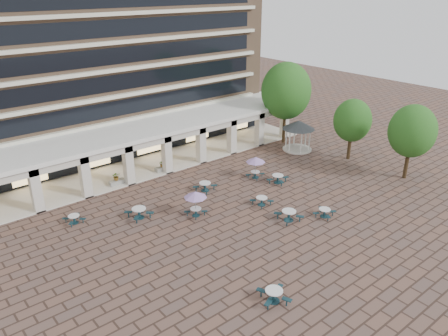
{
  "coord_description": "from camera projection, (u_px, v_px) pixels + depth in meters",
  "views": [
    {
      "loc": [
        -19.05,
        -22.26,
        17.74
      ],
      "look_at": [
        1.73,
        3.0,
        3.69
      ],
      "focal_mm": 35.0,
      "sensor_mm": 36.0,
      "label": 1
    }
  ],
  "objects": [
    {
      "name": "picnic_table_11",
      "position": [
        256.0,
        160.0,
        41.99
      ],
      "size": [
        1.88,
        1.88,
        2.17
      ],
      "rotation": [
        0.0,
        0.0,
        0.29
      ],
      "color": "#122D36",
      "rests_on": "ground"
    },
    {
      "name": "planter_right",
      "position": [
        162.0,
        167.0,
        43.95
      ],
      "size": [
        1.5,
        0.69,
        1.19
      ],
      "color": "gray",
      "rests_on": "ground"
    },
    {
      "name": "picnic_table_12",
      "position": [
        74.0,
        218.0,
        34.6
      ],
      "size": [
        1.56,
        1.56,
        0.67
      ],
      "rotation": [
        0.0,
        0.0,
        0.06
      ],
      "color": "#122D36",
      "rests_on": "ground"
    },
    {
      "name": "picnic_table_13",
      "position": [
        278.0,
        178.0,
        41.47
      ],
      "size": [
        2.21,
        2.21,
        0.8
      ],
      "rotation": [
        0.0,
        0.0,
        0.43
      ],
      "color": "#122D36",
      "rests_on": "ground"
    },
    {
      "name": "picnic_table_9",
      "position": [
        205.0,
        186.0,
        39.92
      ],
      "size": [
        2.11,
        2.11,
        0.8
      ],
      "rotation": [
        0.0,
        0.0,
        0.29
      ],
      "color": "#122D36",
      "rests_on": "ground"
    },
    {
      "name": "tree_east_a",
      "position": [
        352.0,
        121.0,
        45.65
      ],
      "size": [
        3.95,
        3.95,
        6.58
      ],
      "color": "#3A2A17",
      "rests_on": "ground"
    },
    {
      "name": "tree_east_b",
      "position": [
        412.0,
        131.0,
        40.85
      ],
      "size": [
        4.4,
        4.4,
        7.33
      ],
      "color": "#3A2A17",
      "rests_on": "ground"
    },
    {
      "name": "gazebo",
      "position": [
        298.0,
        128.0,
        48.79
      ],
      "size": [
        3.69,
        3.69,
        3.43
      ],
      "rotation": [
        0.0,
        0.0,
        -0.02
      ],
      "color": "beige",
      "rests_on": "ground"
    },
    {
      "name": "picnic_table_6",
      "position": [
        195.0,
        195.0,
        35.09
      ],
      "size": [
        1.89,
        1.89,
        2.19
      ],
      "rotation": [
        0.0,
        0.0,
        0.15
      ],
      "color": "#122D36",
      "rests_on": "ground"
    },
    {
      "name": "tree_east_c",
      "position": [
        286.0,
        91.0,
        49.66
      ],
      "size": [
        5.7,
        5.7,
        9.49
      ],
      "color": "#3A2A17",
      "rests_on": "ground"
    },
    {
      "name": "picnic_table_10",
      "position": [
        262.0,
        200.0,
        37.36
      ],
      "size": [
        1.67,
        1.67,
        0.73
      ],
      "rotation": [
        0.0,
        0.0,
        0.03
      ],
      "color": "#122D36",
      "rests_on": "ground"
    },
    {
      "name": "ground",
      "position": [
        231.0,
        229.0,
        33.92
      ],
      "size": [
        120.0,
        120.0,
        0.0
      ],
      "primitive_type": "plane",
      "color": "brown",
      "rests_on": "ground"
    },
    {
      "name": "retail_arcade",
      "position": [
        135.0,
        143.0,
        43.23
      ],
      "size": [
        42.0,
        6.6,
        4.4
      ],
      "color": "white",
      "rests_on": "ground"
    },
    {
      "name": "planter_left",
      "position": [
        117.0,
        180.0,
        40.98
      ],
      "size": [
        1.5,
        0.89,
        1.32
      ],
      "color": "gray",
      "rests_on": "ground"
    },
    {
      "name": "picnic_table_8",
      "position": [
        139.0,
        212.0,
        35.32
      ],
      "size": [
        1.98,
        1.98,
        0.86
      ],
      "rotation": [
        0.0,
        0.0,
        0.04
      ],
      "color": "#122D36",
      "rests_on": "ground"
    },
    {
      "name": "picnic_table_2",
      "position": [
        289.0,
        215.0,
        34.94
      ],
      "size": [
        2.16,
        2.16,
        0.86
      ],
      "rotation": [
        0.0,
        0.0,
        -0.19
      ],
      "color": "#122D36",
      "rests_on": "ground"
    },
    {
      "name": "picnic_table_3",
      "position": [
        325.0,
        212.0,
        35.51
      ],
      "size": [
        1.87,
        1.87,
        0.71
      ],
      "rotation": [
        0.0,
        0.0,
        0.3
      ],
      "color": "#122D36",
      "rests_on": "ground"
    },
    {
      "name": "picnic_table_5",
      "position": [
        274.0,
        295.0,
        26.08
      ],
      "size": [
        2.22,
        2.22,
        0.81
      ],
      "rotation": [
        0.0,
        0.0,
        -0.42
      ],
      "color": "#122D36",
      "rests_on": "ground"
    },
    {
      "name": "apartment_building",
      "position": [
        79.0,
        33.0,
        47.02
      ],
      "size": [
        40.0,
        15.5,
        25.2
      ],
      "color": "#8B694E",
      "rests_on": "ground"
    }
  ]
}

